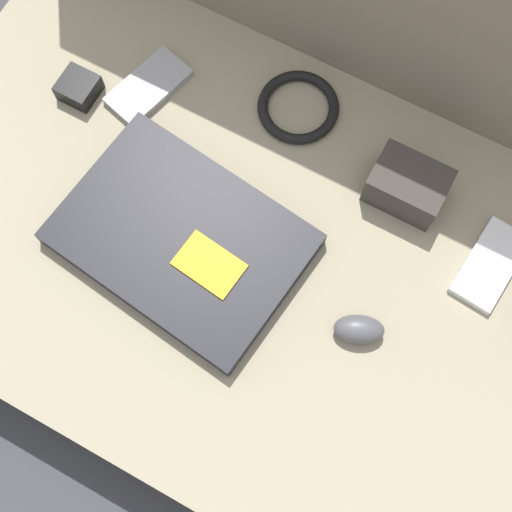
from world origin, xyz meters
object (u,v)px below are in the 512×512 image
(computer_mouse, at_px, (359,329))
(phone_black, at_px, (490,265))
(laptop, at_px, (182,239))
(phone_silver, at_px, (149,87))
(charger_brick, at_px, (79,88))
(camera_pouch, at_px, (408,186))

(computer_mouse, relative_size, phone_black, 0.59)
(laptop, distance_m, phone_silver, 0.25)
(phone_black, bearing_deg, laptop, -151.16)
(laptop, distance_m, computer_mouse, 0.28)
(charger_brick, bearing_deg, computer_mouse, -13.98)
(laptop, xyz_separation_m, phone_silver, (-0.17, 0.19, -0.01))
(laptop, bearing_deg, phone_silver, 138.79)
(laptop, xyz_separation_m, camera_pouch, (0.25, 0.22, 0.02))
(phone_black, bearing_deg, camera_pouch, 169.60)
(laptop, bearing_deg, computer_mouse, 7.27)
(phone_silver, relative_size, camera_pouch, 1.34)
(laptop, relative_size, computer_mouse, 4.53)
(laptop, xyz_separation_m, computer_mouse, (0.28, 0.00, 0.00))
(charger_brick, bearing_deg, phone_silver, 32.00)
(computer_mouse, bearing_deg, laptop, 156.08)
(phone_silver, bearing_deg, computer_mouse, -7.95)
(camera_pouch, bearing_deg, charger_brick, -170.69)
(computer_mouse, height_order, charger_brick, computer_mouse)
(phone_black, bearing_deg, phone_silver, -176.34)
(camera_pouch, relative_size, charger_brick, 1.97)
(computer_mouse, xyz_separation_m, phone_black, (0.12, 0.17, -0.01))
(computer_mouse, relative_size, charger_brick, 1.47)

